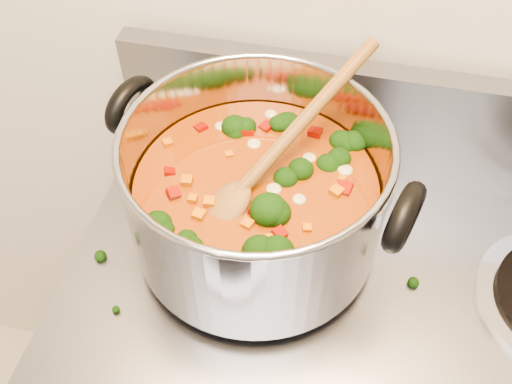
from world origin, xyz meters
TOP-DOWN VIEW (x-y plane):
  - stockpot at (-0.16, 1.32)m, footprint 0.34×0.28m
  - wooden_spoon at (-0.15, 1.33)m, footprint 0.17×0.24m
  - cooktop_crumbs at (-0.26, 1.28)m, footprint 0.24×0.35m

SIDE VIEW (x-z plane):
  - cooktop_crumbs at x=-0.26m, z-range 0.92..0.93m
  - stockpot at x=-0.16m, z-range 0.92..1.09m
  - wooden_spoon at x=-0.15m, z-range 0.99..1.10m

